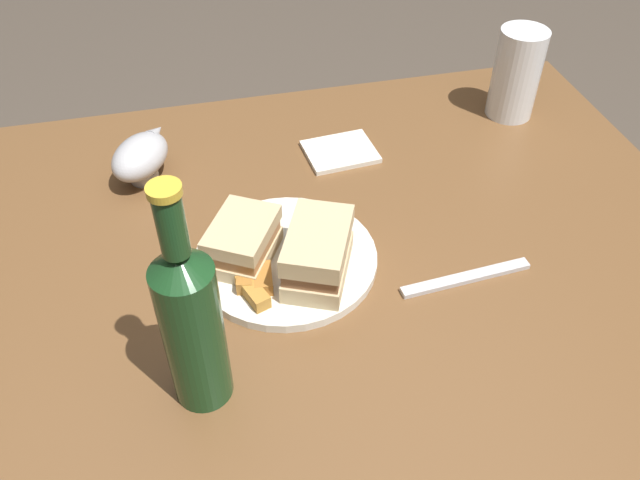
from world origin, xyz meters
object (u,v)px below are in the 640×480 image
plate (286,258)px  cider_bottle (191,322)px  gravy_boat (141,156)px  sandwich_half_right (318,253)px  napkin (340,152)px  pint_glass (515,78)px  fork (466,278)px  sandwich_half_left (243,241)px

plate → cider_bottle: cider_bottle is taller
gravy_boat → cider_bottle: (0.05, -0.41, 0.07)m
plate → cider_bottle: bearing=-125.7°
cider_bottle → sandwich_half_right: bearing=39.7°
cider_bottle → napkin: cider_bottle is taller
pint_glass → gravy_boat: (-0.63, -0.04, -0.03)m
pint_glass → sandwich_half_right: bearing=-142.8°
pint_glass → cider_bottle: bearing=-142.1°
napkin → plate: bearing=-120.9°
plate → gravy_boat: size_ratio=1.86×
plate → fork: (0.22, -0.09, -0.00)m
napkin → fork: bearing=-74.1°
sandwich_half_right → cider_bottle: (-0.16, -0.13, 0.07)m
sandwich_half_right → plate: bearing=128.2°
napkin → sandwich_half_right: bearing=-110.5°
fork → napkin: bearing=101.6°
fork → sandwich_half_right: bearing=162.4°
sandwich_half_right → cider_bottle: size_ratio=0.49×
napkin → cider_bottle: bearing=-123.1°
cider_bottle → pint_glass: bearing=37.9°
gravy_boat → sandwich_half_left: bearing=-61.0°
sandwich_half_left → gravy_boat: size_ratio=0.96×
sandwich_half_left → gravy_boat: bearing=119.0°
pint_glass → sandwich_half_left: bearing=-152.4°
sandwich_half_right → gravy_boat: 0.34m
plate → pint_glass: (0.45, 0.27, 0.06)m
plate → cider_bottle: 0.24m
gravy_boat → fork: bearing=-38.4°
sandwich_half_left → pint_glass: (0.50, 0.26, 0.03)m
sandwich_half_right → pint_glass: (0.42, 0.32, 0.02)m
plate → napkin: plate is taller
cider_bottle → napkin: size_ratio=2.61×
plate → gravy_boat: bearing=127.6°
napkin → fork: (0.09, -0.31, -0.00)m
sandwich_half_left → plate: bearing=-8.9°
plate → sandwich_half_left: 0.07m
sandwich_half_right → sandwich_half_left: bearing=149.6°
plate → sandwich_half_left: (-0.05, 0.01, 0.04)m
sandwich_half_right → pint_glass: size_ratio=0.91×
sandwich_half_left → pint_glass: size_ratio=0.82×
sandwich_half_left → sandwich_half_right: bearing=-30.4°
gravy_boat → napkin: bearing=-1.0°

